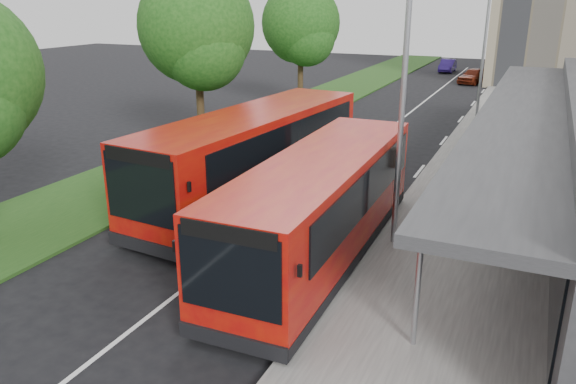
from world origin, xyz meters
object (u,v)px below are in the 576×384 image
object	(u,v)px
car_near	(474,76)
car_far	(448,66)
lamp_post_far	(483,40)
bollard	(490,120)
tree_mid	(197,34)
bus_second	(254,157)
lamp_post_near	(400,88)
bus_main	(321,207)
tree_far	(301,28)
litter_bin	(460,165)

from	to	relation	value
car_near	car_far	distance (m)	8.10
lamp_post_far	bollard	size ratio (longest dim) A/B	8.24
bollard	car_near	size ratio (longest dim) A/B	0.25
bollard	car_near	xyz separation A→B (m)	(-3.17, 18.86, 0.04)
tree_mid	bus_second	size ratio (longest dim) A/B	0.72
lamp_post_near	car_far	world-z (taller)	lamp_post_near
bus_second	lamp_post_near	bearing A→B (deg)	-13.24
car_far	bollard	bearing A→B (deg)	-76.77
bus_main	bus_second	size ratio (longest dim) A/B	0.91
tree_mid	lamp_post_near	size ratio (longest dim) A/B	1.06
tree_far	lamp_post_far	size ratio (longest dim) A/B	1.01
bus_main	litter_bin	size ratio (longest dim) A/B	13.06
tree_far	tree_mid	bearing A→B (deg)	-90.00
bus_main	car_near	xyz separation A→B (m)	(-0.44, 37.66, -0.86)
bus_second	car_far	bearing A→B (deg)	94.83
lamp_post_near	lamp_post_far	xyz separation A→B (m)	(0.00, 20.00, 0.00)
litter_bin	car_far	bearing A→B (deg)	100.14
lamp_post_far	bus_main	bearing A→B (deg)	-94.32
lamp_post_near	car_near	distance (m)	36.34
lamp_post_far	bollard	distance (m)	5.07
tree_mid	bus_main	world-z (taller)	tree_mid
tree_mid	car_far	bearing A→B (deg)	81.21
tree_far	bollard	xyz separation A→B (m)	(12.22, -1.85, -4.56)
tree_mid	lamp_post_far	size ratio (longest dim) A/B	1.06
bus_main	car_near	bearing A→B (deg)	89.54
tree_mid	bus_main	distance (m)	13.44
tree_mid	lamp_post_far	distance (m)	17.09
tree_far	litter_bin	bearing A→B (deg)	-43.27
lamp_post_far	litter_bin	bearing A→B (deg)	-85.94
litter_bin	bollard	size ratio (longest dim) A/B	0.84
tree_far	bollard	world-z (taller)	tree_far
lamp_post_far	bollard	bearing A→B (deg)	-68.69
lamp_post_near	bus_second	xyz separation A→B (m)	(-5.54, 1.81, -3.04)
lamp_post_far	tree_mid	bearing A→B (deg)	-130.68
lamp_post_near	litter_bin	distance (m)	8.85
bollard	bus_second	bearing A→B (deg)	-113.31
tree_mid	car_far	world-z (taller)	tree_mid
lamp_post_near	bus_second	distance (m)	6.57
litter_bin	bollard	bearing A→B (deg)	88.64
lamp_post_far	lamp_post_near	bearing A→B (deg)	-90.00
bollard	car_far	bearing A→B (deg)	104.14
lamp_post_near	car_far	xyz separation A→B (m)	(-5.51, 43.39, -4.10)
car_far	car_near	bearing A→B (deg)	-65.86
bus_second	car_near	bearing A→B (deg)	89.10
car_near	lamp_post_far	bearing A→B (deg)	-65.64
litter_bin	car_far	xyz separation A→B (m)	(-6.38, 35.63, 0.06)
bus_second	tree_mid	bearing A→B (deg)	141.73
car_far	tree_far	bearing A→B (deg)	-103.92
tree_far	car_far	world-z (taller)	tree_far
lamp_post_far	car_far	size ratio (longest dim) A/B	2.13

